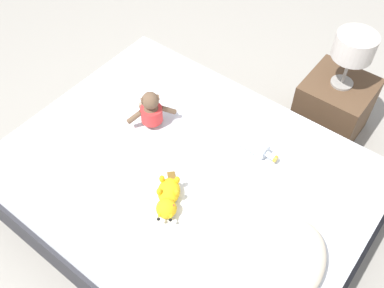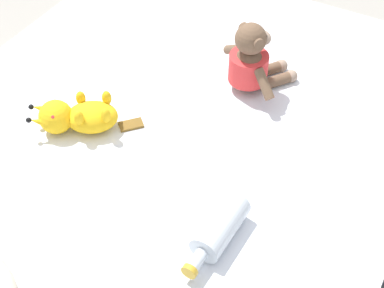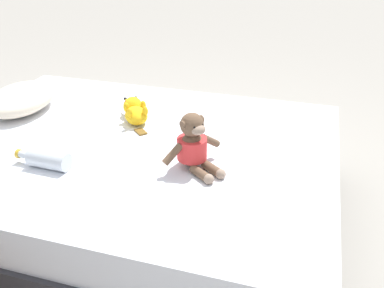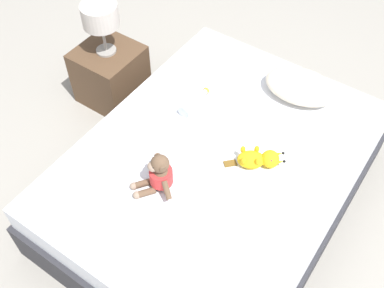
# 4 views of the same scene
# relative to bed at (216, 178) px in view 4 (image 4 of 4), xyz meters

# --- Properties ---
(ground_plane) EXTENTS (16.00, 16.00, 0.00)m
(ground_plane) POSITION_rel_bed_xyz_m (0.00, 0.00, -0.23)
(ground_plane) COLOR #9E998E
(bed) EXTENTS (1.45, 1.91, 0.46)m
(bed) POSITION_rel_bed_xyz_m (0.00, 0.00, 0.00)
(bed) COLOR #2D2D33
(bed) RESTS_ON ground_plane
(pillow) EXTENTS (0.48, 0.36, 0.13)m
(pillow) POSITION_rel_bed_xyz_m (0.16, 0.69, 0.30)
(pillow) COLOR beige
(pillow) RESTS_ON bed
(plush_monkey) EXTENTS (0.25, 0.25, 0.24)m
(plush_monkey) POSITION_rel_bed_xyz_m (-0.13, -0.35, 0.33)
(plush_monkey) COLOR brown
(plush_monkey) RESTS_ON bed
(plush_yellow_creature) EXTENTS (0.30, 0.23, 0.10)m
(plush_yellow_creature) POSITION_rel_bed_xyz_m (0.22, 0.06, 0.28)
(plush_yellow_creature) COLOR yellow
(plush_yellow_creature) RESTS_ON bed
(glass_bottle) EXTENTS (0.08, 0.24, 0.08)m
(glass_bottle) POSITION_rel_bed_xyz_m (-0.31, 0.21, 0.27)
(glass_bottle) COLOR silver
(glass_bottle) RESTS_ON bed
(nightstand) EXTENTS (0.42, 0.42, 0.43)m
(nightstand) POSITION_rel_bed_xyz_m (-1.14, 0.35, -0.01)
(nightstand) COLOR brown
(nightstand) RESTS_ON ground_plane
(bedside_lamp) EXTENTS (0.24, 0.24, 0.37)m
(bedside_lamp) POSITION_rel_bed_xyz_m (-1.14, 0.35, 0.48)
(bedside_lamp) COLOR gray
(bedside_lamp) RESTS_ON nightstand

